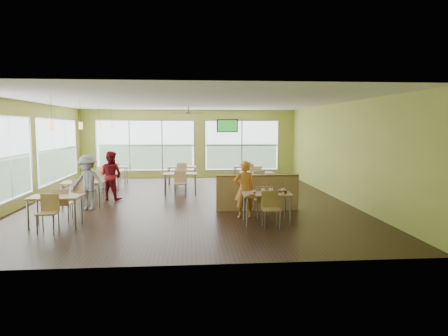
{
  "coord_description": "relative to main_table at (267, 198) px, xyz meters",
  "views": [
    {
      "loc": [
        0.09,
        -12.83,
        2.44
      ],
      "look_at": [
        1.06,
        -1.12,
        1.2
      ],
      "focal_mm": 32.0,
      "sensor_mm": 36.0,
      "label": 1
    }
  ],
  "objects": [
    {
      "name": "room",
      "position": [
        -2.0,
        3.0,
        0.97
      ],
      "size": [
        12.0,
        12.04,
        3.2
      ],
      "color": "black",
      "rests_on": "ground"
    },
    {
      "name": "window_bays",
      "position": [
        -4.65,
        6.08,
        0.85
      ],
      "size": [
        9.24,
        10.24,
        2.38
      ],
      "color": "white",
      "rests_on": "room"
    },
    {
      "name": "main_table",
      "position": [
        0.0,
        0.0,
        0.0
      ],
      "size": [
        1.22,
        1.52,
        0.87
      ],
      "color": "tan",
      "rests_on": "floor"
    },
    {
      "name": "half_wall_divider",
      "position": [
        0.0,
        1.45,
        -0.11
      ],
      "size": [
        2.4,
        0.14,
        1.04
      ],
      "color": "tan",
      "rests_on": "floor"
    },
    {
      "name": "dining_tables",
      "position": [
        -3.05,
        4.71,
        -0.0
      ],
      "size": [
        6.92,
        8.72,
        0.87
      ],
      "color": "tan",
      "rests_on": "floor"
    },
    {
      "name": "pendant_lights",
      "position": [
        -5.2,
        3.68,
        1.82
      ],
      "size": [
        0.11,
        7.31,
        0.86
      ],
      "color": "#2D2119",
      "rests_on": "ceiling"
    },
    {
      "name": "ceiling_fan",
      "position": [
        -2.0,
        6.0,
        2.32
      ],
      "size": [
        1.25,
        1.25,
        0.29
      ],
      "color": "#2D2119",
      "rests_on": "ceiling"
    },
    {
      "name": "tv_backwall",
      "position": [
        -0.2,
        8.9,
        1.82
      ],
      "size": [
        1.0,
        0.07,
        0.6
      ],
      "color": "black",
      "rests_on": "wall_back"
    },
    {
      "name": "man_plaid",
      "position": [
        -0.5,
        0.59,
        0.13
      ],
      "size": [
        0.59,
        0.42,
        1.53
      ],
      "primitive_type": "imported",
      "rotation": [
        0.0,
        0.0,
        3.24
      ],
      "color": "orange",
      "rests_on": "floor"
    },
    {
      "name": "patron_maroon",
      "position": [
        -4.56,
        3.51,
        0.18
      ],
      "size": [
        0.96,
        0.87,
        1.62
      ],
      "primitive_type": "imported",
      "rotation": [
        0.0,
        0.0,
        2.74
      ],
      "color": "maroon",
      "rests_on": "floor"
    },
    {
      "name": "patron_grey",
      "position": [
        -4.92,
        1.97,
        0.17
      ],
      "size": [
        1.16,
        0.85,
        1.61
      ],
      "primitive_type": "imported",
      "rotation": [
        0.0,
        0.0,
        -0.27
      ],
      "color": "slate",
      "rests_on": "floor"
    },
    {
      "name": "cup_blue",
      "position": [
        -0.37,
        -0.23,
        0.18
      ],
      "size": [
        0.09,
        0.09,
        0.31
      ],
      "color": "white",
      "rests_on": "main_table"
    },
    {
      "name": "cup_yellow",
      "position": [
        -0.12,
        -0.09,
        0.19
      ],
      "size": [
        0.09,
        0.09,
        0.33
      ],
      "color": "white",
      "rests_on": "main_table"
    },
    {
      "name": "cup_red_near",
      "position": [
        0.08,
        -0.11,
        0.19
      ],
      "size": [
        0.1,
        0.1,
        0.37
      ],
      "color": "white",
      "rests_on": "main_table"
    },
    {
      "name": "cup_red_far",
      "position": [
        0.4,
        -0.07,
        0.18
      ],
      "size": [
        0.09,
        0.09,
        0.31
      ],
      "color": "white",
      "rests_on": "main_table"
    },
    {
      "name": "food_basket",
      "position": [
        0.43,
        0.11,
        0.15
      ],
      "size": [
        0.27,
        0.27,
        0.06
      ],
      "color": "black",
      "rests_on": "main_table"
    },
    {
      "name": "ketchup_cup",
      "position": [
        0.43,
        -0.19,
        0.13
      ],
      "size": [
        0.06,
        0.06,
        0.02
      ],
      "primitive_type": "cylinder",
      "color": "maroon",
      "rests_on": "main_table"
    },
    {
      "name": "wrapper_left",
      "position": [
        -0.45,
        -0.3,
        0.14
      ],
      "size": [
        0.18,
        0.16,
        0.04
      ],
      "primitive_type": "ellipsoid",
      "rotation": [
        0.0,
        0.0,
        -0.06
      ],
      "color": "#977149",
      "rests_on": "main_table"
    },
    {
      "name": "wrapper_mid",
      "position": [
        0.09,
        0.05,
        0.15
      ],
      "size": [
        0.26,
        0.25,
        0.05
      ],
      "primitive_type": "ellipsoid",
      "rotation": [
        0.0,
        0.0,
        -0.35
      ],
      "color": "#977149",
      "rests_on": "main_table"
    },
    {
      "name": "wrapper_right",
      "position": [
        0.17,
        -0.18,
        0.14
      ],
      "size": [
        0.17,
        0.15,
        0.04
      ],
      "primitive_type": "ellipsoid",
      "rotation": [
        0.0,
        0.0,
        0.09
      ],
      "color": "#977149",
      "rests_on": "main_table"
    }
  ]
}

